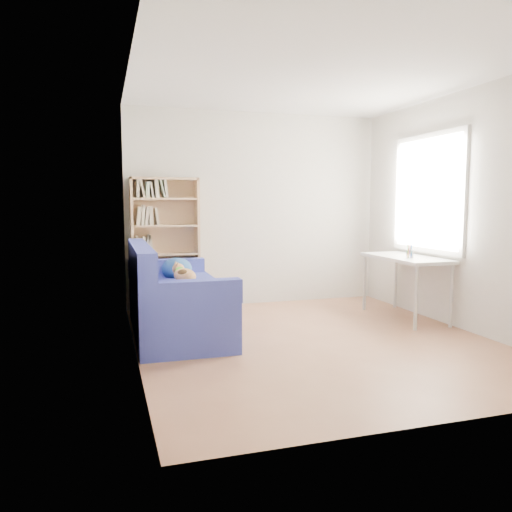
{
  "coord_description": "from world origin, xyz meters",
  "views": [
    {
      "loc": [
        -2.0,
        -4.54,
        1.39
      ],
      "look_at": [
        -0.53,
        0.28,
        0.85
      ],
      "focal_mm": 35.0,
      "sensor_mm": 36.0,
      "label": 1
    }
  ],
  "objects_px": {
    "bookshelf": "(165,250)",
    "desk": "(406,262)",
    "sofa": "(173,300)",
    "pen_cup": "(410,253)"
  },
  "relations": [
    {
      "from": "bookshelf",
      "to": "desk",
      "type": "xyz_separation_m",
      "value": [
        2.71,
        -1.24,
        -0.11
      ]
    },
    {
      "from": "sofa",
      "to": "bookshelf",
      "type": "height_order",
      "value": "bookshelf"
    },
    {
      "from": "bookshelf",
      "to": "desk",
      "type": "relative_size",
      "value": 1.4
    },
    {
      "from": "bookshelf",
      "to": "pen_cup",
      "type": "bearing_deg",
      "value": -27.93
    },
    {
      "from": "sofa",
      "to": "bookshelf",
      "type": "xyz_separation_m",
      "value": [
        0.06,
        1.12,
        0.43
      ]
    },
    {
      "from": "sofa",
      "to": "bookshelf",
      "type": "bearing_deg",
      "value": 87.4
    },
    {
      "from": "sofa",
      "to": "pen_cup",
      "type": "height_order",
      "value": "sofa"
    },
    {
      "from": "bookshelf",
      "to": "pen_cup",
      "type": "xyz_separation_m",
      "value": [
        2.65,
        -1.41,
        0.02
      ]
    },
    {
      "from": "bookshelf",
      "to": "desk",
      "type": "bearing_deg",
      "value": -24.66
    },
    {
      "from": "sofa",
      "to": "pen_cup",
      "type": "distance_m",
      "value": 2.76
    }
  ]
}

